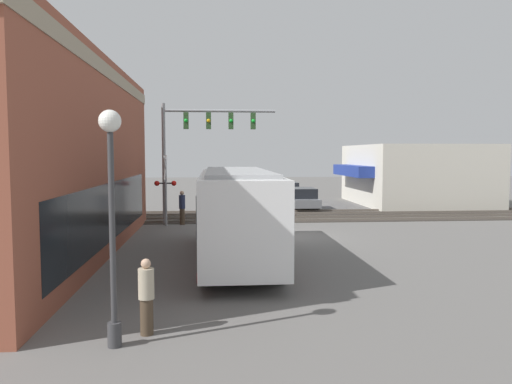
{
  "coord_description": "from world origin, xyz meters",
  "views": [
    {
      "loc": [
        -22.83,
        3.63,
        3.87
      ],
      "look_at": [
        2.7,
        1.46,
        1.91
      ],
      "focal_mm": 35.0,
      "sensor_mm": 36.0,
      "label": 1
    }
  ],
  "objects_px": {
    "crossing_signal": "(165,183)",
    "pedestrian_at_crossing": "(182,207)",
    "pedestrian_by_lamp": "(146,296)",
    "streetlamp": "(112,207)",
    "parked_car_silver": "(287,191)",
    "city_bus": "(237,210)",
    "parked_car_grey": "(303,199)"
  },
  "relations": [
    {
      "from": "city_bus",
      "to": "pedestrian_at_crossing",
      "type": "xyz_separation_m",
      "value": [
        9.35,
        2.57,
        -0.85
      ]
    },
    {
      "from": "pedestrian_by_lamp",
      "to": "pedestrian_at_crossing",
      "type": "relative_size",
      "value": 0.89
    },
    {
      "from": "city_bus",
      "to": "parked_car_silver",
      "type": "height_order",
      "value": "city_bus"
    },
    {
      "from": "streetlamp",
      "to": "parked_car_silver",
      "type": "xyz_separation_m",
      "value": [
        32.05,
        -8.23,
        -2.14
      ]
    },
    {
      "from": "parked_car_grey",
      "to": "pedestrian_at_crossing",
      "type": "height_order",
      "value": "pedestrian_at_crossing"
    },
    {
      "from": "city_bus",
      "to": "streetlamp",
      "type": "distance_m",
      "value": 8.64
    },
    {
      "from": "parked_car_silver",
      "to": "pedestrian_at_crossing",
      "type": "distance_m",
      "value": 16.63
    },
    {
      "from": "streetlamp",
      "to": "pedestrian_by_lamp",
      "type": "relative_size",
      "value": 2.86
    },
    {
      "from": "parked_car_grey",
      "to": "parked_car_silver",
      "type": "bearing_deg",
      "value": 0.0
    },
    {
      "from": "streetlamp",
      "to": "parked_car_silver",
      "type": "height_order",
      "value": "streetlamp"
    },
    {
      "from": "streetlamp",
      "to": "pedestrian_at_crossing",
      "type": "relative_size",
      "value": 2.54
    },
    {
      "from": "streetlamp",
      "to": "pedestrian_at_crossing",
      "type": "height_order",
      "value": "streetlamp"
    },
    {
      "from": "city_bus",
      "to": "parked_car_grey",
      "type": "distance_m",
      "value": 17.4
    },
    {
      "from": "city_bus",
      "to": "pedestrian_by_lamp",
      "type": "xyz_separation_m",
      "value": [
        -7.47,
        2.28,
        -0.97
      ]
    },
    {
      "from": "streetlamp",
      "to": "parked_car_silver",
      "type": "relative_size",
      "value": 1.07
    },
    {
      "from": "parked_car_grey",
      "to": "pedestrian_at_crossing",
      "type": "distance_m",
      "value": 10.71
    },
    {
      "from": "streetlamp",
      "to": "pedestrian_by_lamp",
      "type": "distance_m",
      "value": 2.16
    },
    {
      "from": "city_bus",
      "to": "parked_car_silver",
      "type": "distance_m",
      "value": 24.58
    },
    {
      "from": "crossing_signal",
      "to": "streetlamp",
      "type": "height_order",
      "value": "streetlamp"
    },
    {
      "from": "pedestrian_by_lamp",
      "to": "streetlamp",
      "type": "bearing_deg",
      "value": 138.33
    },
    {
      "from": "city_bus",
      "to": "crossing_signal",
      "type": "bearing_deg",
      "value": 20.93
    },
    {
      "from": "pedestrian_by_lamp",
      "to": "crossing_signal",
      "type": "bearing_deg",
      "value": 3.96
    },
    {
      "from": "streetlamp",
      "to": "crossing_signal",
      "type": "bearing_deg",
      "value": 1.95
    },
    {
      "from": "parked_car_silver",
      "to": "pedestrian_by_lamp",
      "type": "relative_size",
      "value": 2.66
    },
    {
      "from": "parked_car_silver",
      "to": "crossing_signal",
      "type": "bearing_deg",
      "value": 149.61
    },
    {
      "from": "crossing_signal",
      "to": "pedestrian_at_crossing",
      "type": "height_order",
      "value": "crossing_signal"
    },
    {
      "from": "parked_car_grey",
      "to": "parked_car_silver",
      "type": "relative_size",
      "value": 1.04
    },
    {
      "from": "city_bus",
      "to": "parked_car_silver",
      "type": "relative_size",
      "value": 2.38
    },
    {
      "from": "city_bus",
      "to": "streetlamp",
      "type": "xyz_separation_m",
      "value": [
        -8.1,
        2.83,
        1.02
      ]
    },
    {
      "from": "parked_car_silver",
      "to": "pedestrian_at_crossing",
      "type": "bearing_deg",
      "value": 151.37
    },
    {
      "from": "streetlamp",
      "to": "parked_car_grey",
      "type": "distance_m",
      "value": 26.03
    },
    {
      "from": "streetlamp",
      "to": "pedestrian_at_crossing",
      "type": "xyz_separation_m",
      "value": [
        17.45,
        -0.27,
        -1.87
      ]
    }
  ]
}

